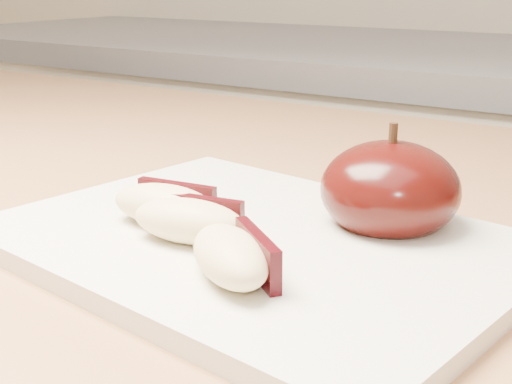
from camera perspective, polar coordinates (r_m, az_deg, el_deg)
The scene contains 5 objects.
cutting_board at distance 0.41m, azimuth 0.00°, elevation -4.16°, with size 0.29×0.21×0.01m, color silver.
apple_half at distance 0.42m, azimuth 10.66°, elevation 0.17°, with size 0.09×0.09×0.07m.
apple_wedge_a at distance 0.42m, azimuth -7.23°, elevation -0.98°, with size 0.07×0.04×0.02m.
apple_wedge_b at distance 0.39m, azimuth -5.28°, elevation -2.26°, with size 0.07×0.04×0.02m.
apple_wedge_c at distance 0.34m, azimuth -1.83°, elevation -5.12°, with size 0.07×0.07×0.02m.
Camera 1 is at (0.20, 0.07, 1.05)m, focal length 50.00 mm.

